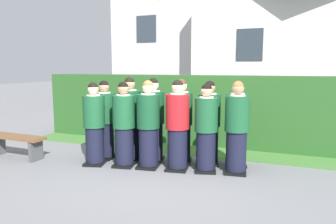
# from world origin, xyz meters

# --- Properties ---
(ground_plane) EXTENTS (60.00, 60.00, 0.00)m
(ground_plane) POSITION_xyz_m (0.00, 0.00, 0.00)
(ground_plane) COLOR slate
(student_front_row_0) EXTENTS (0.48, 0.54, 1.62)m
(student_front_row_0) POSITION_xyz_m (-1.37, -0.24, 0.77)
(student_front_row_0) COLOR black
(student_front_row_0) RESTS_ON ground
(student_front_row_1) EXTENTS (0.46, 0.55, 1.63)m
(student_front_row_1) POSITION_xyz_m (-0.77, -0.13, 0.78)
(student_front_row_1) COLOR black
(student_front_row_1) RESTS_ON ground
(student_front_row_2) EXTENTS (0.45, 0.55, 1.66)m
(student_front_row_2) POSITION_xyz_m (-0.30, -0.04, 0.79)
(student_front_row_2) COLOR black
(student_front_row_2) RESTS_ON ground
(student_in_red_blazer) EXTENTS (0.46, 0.56, 1.68)m
(student_in_red_blazer) POSITION_xyz_m (0.26, 0.04, 0.80)
(student_in_red_blazer) COLOR black
(student_in_red_blazer) RESTS_ON ground
(student_front_row_4) EXTENTS (0.48, 0.56, 1.62)m
(student_front_row_4) POSITION_xyz_m (0.78, 0.14, 0.77)
(student_front_row_4) COLOR black
(student_front_row_4) RESTS_ON ground
(student_front_row_5) EXTENTS (0.44, 0.52, 1.67)m
(student_front_row_5) POSITION_xyz_m (1.32, 0.25, 0.79)
(student_front_row_5) COLOR black
(student_front_row_5) RESTS_ON ground
(student_rear_row_0) EXTENTS (0.43, 0.54, 1.64)m
(student_rear_row_0) POSITION_xyz_m (-1.41, 0.21, 0.78)
(student_rear_row_0) COLOR black
(student_rear_row_0) RESTS_ON ground
(student_rear_row_1) EXTENTS (0.45, 0.56, 1.71)m
(student_rear_row_1) POSITION_xyz_m (-0.85, 0.28, 0.82)
(student_rear_row_1) COLOR black
(student_rear_row_1) RESTS_ON ground
(student_rear_row_2) EXTENTS (0.49, 0.58, 1.70)m
(student_rear_row_2) POSITION_xyz_m (-0.37, 0.37, 0.81)
(student_rear_row_2) COLOR black
(student_rear_row_2) RESTS_ON ground
(student_rear_row_3) EXTENTS (0.48, 0.57, 1.68)m
(student_rear_row_3) POSITION_xyz_m (0.18, 0.48, 0.80)
(student_rear_row_3) COLOR black
(student_rear_row_3) RESTS_ON ground
(student_rear_row_4) EXTENTS (0.49, 0.56, 1.65)m
(student_rear_row_4) POSITION_xyz_m (0.72, 0.60, 0.79)
(student_rear_row_4) COLOR black
(student_rear_row_4) RESTS_ON ground
(student_rear_row_5) EXTENTS (0.49, 0.57, 1.66)m
(student_rear_row_5) POSITION_xyz_m (1.24, 0.71, 0.79)
(student_rear_row_5) COLOR black
(student_rear_row_5) RESTS_ON ground
(hedge) EXTENTS (8.51, 0.70, 1.71)m
(hedge) POSITION_xyz_m (0.00, 2.27, 0.85)
(hedge) COLOR #285623
(hedge) RESTS_ON ground
(school_building_main) EXTENTS (6.69, 4.39, 7.59)m
(school_building_main) POSITION_xyz_m (-2.28, 9.24, 3.89)
(school_building_main) COLOR silver
(school_building_main) RESTS_ON ground
(school_building_annex) EXTENTS (8.23, 3.76, 6.67)m
(school_building_annex) POSITION_xyz_m (2.49, 7.94, 3.43)
(school_building_annex) COLOR silver
(school_building_annex) RESTS_ON ground
(wooden_bench) EXTENTS (1.41, 0.42, 0.48)m
(wooden_bench) POSITION_xyz_m (-3.17, -0.48, 0.35)
(wooden_bench) COLOR brown
(wooden_bench) RESTS_ON ground
(lawn_strip) EXTENTS (8.51, 0.90, 0.01)m
(lawn_strip) POSITION_xyz_m (0.00, 1.47, 0.00)
(lawn_strip) COLOR #477A38
(lawn_strip) RESTS_ON ground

